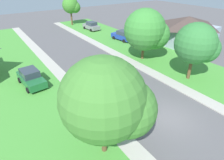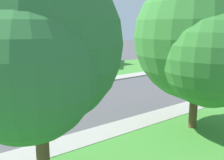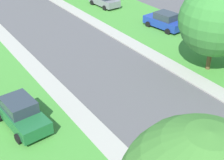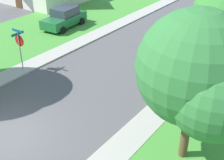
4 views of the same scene
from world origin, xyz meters
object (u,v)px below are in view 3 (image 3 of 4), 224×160
(car_grey_near_corner, at_px, (104,0))
(tree_across_left, at_px, (220,22))
(stop_sign_far_corner, at_px, (146,150))
(car_blue_far_down_street, at_px, (164,21))
(car_green_kerbside_mid, at_px, (21,113))

(car_grey_near_corner, relative_size, tree_across_left, 0.64)
(stop_sign_far_corner, bearing_deg, car_grey_near_corner, 61.64)
(car_grey_near_corner, bearing_deg, stop_sign_far_corner, -118.36)
(car_blue_far_down_street, xyz_separation_m, car_green_kerbside_mid, (-17.76, -7.30, 0.00))
(car_green_kerbside_mid, distance_m, tree_across_left, 15.48)
(stop_sign_far_corner, height_order, tree_across_left, tree_across_left)
(car_grey_near_corner, xyz_separation_m, tree_across_left, (-1.58, -18.49, 3.09))
(car_green_kerbside_mid, xyz_separation_m, tree_across_left, (15.09, -1.50, 3.09))
(stop_sign_far_corner, xyz_separation_m, car_grey_near_corner, (13.19, 24.44, -1.01))
(car_green_kerbside_mid, bearing_deg, car_blue_far_down_street, 22.35)
(stop_sign_far_corner, distance_m, car_green_kerbside_mid, 8.28)
(car_blue_far_down_street, height_order, car_green_kerbside_mid, same)
(car_blue_far_down_street, bearing_deg, stop_sign_far_corner, -134.08)
(car_grey_near_corner, distance_m, car_blue_far_down_street, 9.76)
(car_blue_far_down_street, height_order, tree_across_left, tree_across_left)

